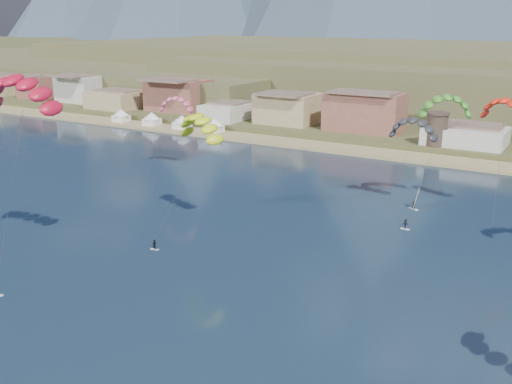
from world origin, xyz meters
TOP-DOWN VIEW (x-y plane):
  - ground at (0.00, 0.00)m, footprint 2400.00×2400.00m
  - beach at (0.00, 106.00)m, footprint 2200.00×12.00m
  - town at (-40.00, 122.00)m, footprint 400.00×24.00m
  - watchtower at (5.00, 114.00)m, footprint 5.82×5.82m
  - beach_tents at (-76.25, 106.00)m, footprint 43.40×6.40m
  - kitesurfer_red at (-26.20, 15.49)m, footprint 12.31×13.94m
  - kitesurfer_yellow at (-15.11, 39.95)m, footprint 10.90×17.03m
  - kitesurfer_green at (16.62, 68.80)m, footprint 10.24×18.19m
  - distant_kite_pink at (-40.77, 66.46)m, footprint 8.45×6.79m
  - distant_kite_dark at (11.95, 66.51)m, footprint 9.22×5.85m
  - distant_kite_orange at (26.14, 70.29)m, footprint 9.68×7.30m
  - windsurfer at (13.38, 65.95)m, footprint 2.30×2.40m

SIDE VIEW (x-z plane):
  - ground at x=0.00m, z-range 0.00..0.00m
  - beach at x=0.00m, z-range -0.20..0.70m
  - windsurfer at x=13.38m, z-range -0.68..3.06m
  - beach_tents at x=-76.25m, z-range 1.21..6.21m
  - watchtower at x=5.00m, z-range 2.07..10.67m
  - town at x=-40.00m, z-range 2.00..14.00m
  - distant_kite_dark at x=11.95m, z-range 6.13..24.49m
  - distant_kite_pink at x=-40.77m, z-range 6.52..24.95m
  - kitesurfer_yellow at x=-15.11m, z-range 6.52..27.89m
  - kitesurfer_green at x=16.62m, z-range 7.49..30.76m
  - distant_kite_orange at x=26.14m, z-range 8.25..30.29m
  - kitesurfer_red at x=-26.20m, z-range 10.64..38.56m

